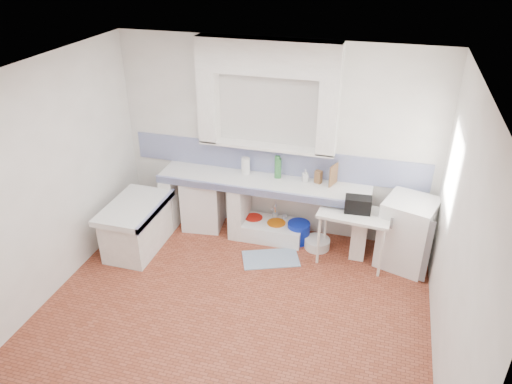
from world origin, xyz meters
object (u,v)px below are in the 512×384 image
(side_table, at_px, (352,237))
(stove, at_px, (203,202))
(sink, at_px, (272,231))
(fridge, at_px, (407,233))

(side_table, bearing_deg, stove, 176.82)
(sink, relative_size, fridge, 0.94)
(sink, distance_m, side_table, 1.23)
(stove, xyz_separation_m, sink, (1.08, -0.05, -0.29))
(stove, bearing_deg, fridge, -10.08)
(fridge, bearing_deg, stove, -165.82)
(stove, relative_size, side_table, 0.86)
(stove, height_order, fridge, fridge)
(stove, distance_m, side_table, 2.27)
(sink, xyz_separation_m, fridge, (1.86, -0.11, 0.37))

